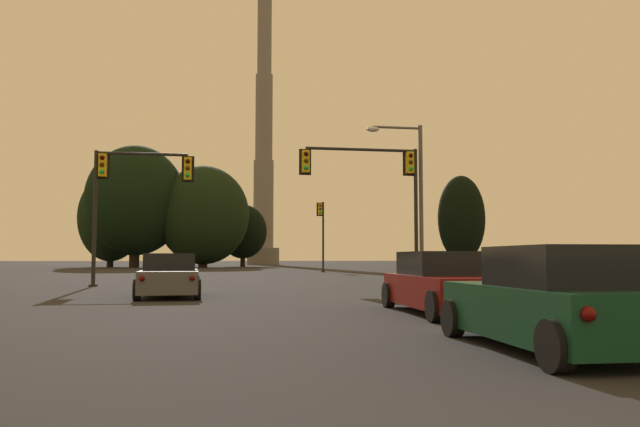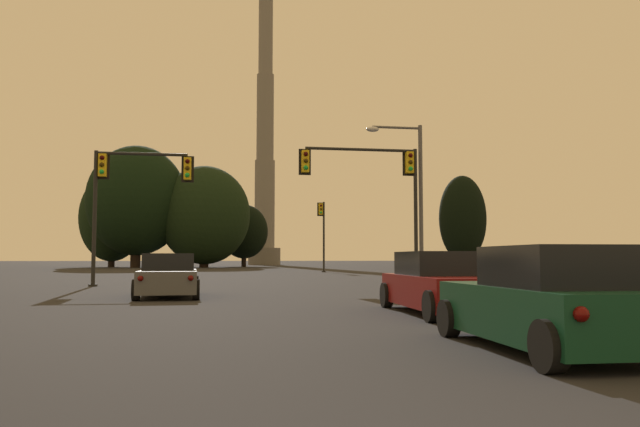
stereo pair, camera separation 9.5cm
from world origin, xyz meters
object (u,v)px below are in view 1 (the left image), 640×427
object	(u,v)px
traffic_light_overhead_left	(128,184)
street_lamp	(412,186)
sedan_left_lane_front	(170,276)
traffic_light_overhead_right	(379,180)
traffic_light_far_right	(322,226)
smokestack	(264,155)
sedan_right_lane_second	(445,284)
hatchback_right_lane_third	(555,302)

from	to	relation	value
traffic_light_overhead_left	street_lamp	world-z (taller)	street_lamp
sedan_left_lane_front	traffic_light_overhead_right	world-z (taller)	traffic_light_overhead_right
traffic_light_far_right	traffic_light_overhead_right	distance (m)	27.48
sedan_left_lane_front	smokestack	size ratio (longest dim) A/B	0.09
sedan_right_lane_second	traffic_light_overhead_left	world-z (taller)	traffic_light_overhead_left
sedan_left_lane_front	traffic_light_overhead_right	bearing A→B (deg)	37.09
traffic_light_overhead_left	smokestack	xyz separation A→B (m)	(12.78, 89.13, 16.28)
sedan_left_lane_front	smokestack	xyz separation A→B (m)	(10.25, 97.38, 20.32)
sedan_right_lane_second	traffic_light_overhead_right	world-z (taller)	traffic_light_overhead_right
hatchback_right_lane_third	street_lamp	size ratio (longest dim) A/B	0.53
traffic_light_overhead_left	traffic_light_far_right	xyz separation A→B (m)	(13.55, 26.67, -0.50)
sedan_right_lane_second	traffic_light_overhead_left	xyz separation A→B (m)	(-9.27, 15.74, 4.03)
sedan_right_lane_second	traffic_light_overhead_left	bearing A→B (deg)	122.36
traffic_light_far_right	street_lamp	distance (m)	27.12
sedan_right_lane_second	street_lamp	distance (m)	16.39
sedan_left_lane_front	traffic_light_overhead_right	size ratio (longest dim) A/B	0.73
traffic_light_far_right	traffic_light_overhead_right	size ratio (longest dim) A/B	0.98
street_lamp	traffic_light_overhead_right	bearing A→B (deg)	-170.63
sedan_left_lane_front	traffic_light_far_right	xyz separation A→B (m)	(11.01, 34.92, 3.54)
traffic_light_overhead_left	traffic_light_overhead_right	xyz separation A→B (m)	(11.69, -0.73, 0.33)
traffic_light_far_right	traffic_light_overhead_right	bearing A→B (deg)	-93.88
hatchback_right_lane_third	smokestack	distance (m)	112.64
hatchback_right_lane_third	traffic_light_overhead_left	distance (m)	23.60
traffic_light_overhead_right	street_lamp	size ratio (longest dim) A/B	0.84
traffic_light_far_right	traffic_light_overhead_right	xyz separation A→B (m)	(-1.86, -27.41, 0.82)
hatchback_right_lane_third	traffic_light_far_right	world-z (taller)	traffic_light_far_right
street_lamp	smokestack	bearing A→B (deg)	90.42
street_lamp	sedan_right_lane_second	bearing A→B (deg)	-105.28
sedan_left_lane_front	traffic_light_overhead_left	bearing A→B (deg)	104.79
traffic_light_overhead_left	traffic_light_overhead_right	distance (m)	11.72
traffic_light_far_right	street_lamp	world-z (taller)	street_lamp
sedan_right_lane_second	hatchback_right_lane_third	xyz separation A→B (m)	(-0.62, -5.84, -0.00)
sedan_right_lane_second	traffic_light_far_right	world-z (taller)	traffic_light_far_right
traffic_light_overhead_right	smokestack	world-z (taller)	smokestack
traffic_light_overhead_left	traffic_light_far_right	distance (m)	29.92
hatchback_right_lane_third	traffic_light_overhead_left	size ratio (longest dim) A/B	0.67
sedan_left_lane_front	traffic_light_overhead_right	distance (m)	12.62
sedan_left_lane_front	traffic_light_far_right	world-z (taller)	traffic_light_far_right
traffic_light_overhead_left	street_lamp	size ratio (longest dim) A/B	0.79
sedan_right_lane_second	sedan_left_lane_front	bearing A→B (deg)	133.82
traffic_light_overhead_left	smokestack	world-z (taller)	smokestack
street_lamp	hatchback_right_lane_third	bearing A→B (deg)	-102.79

